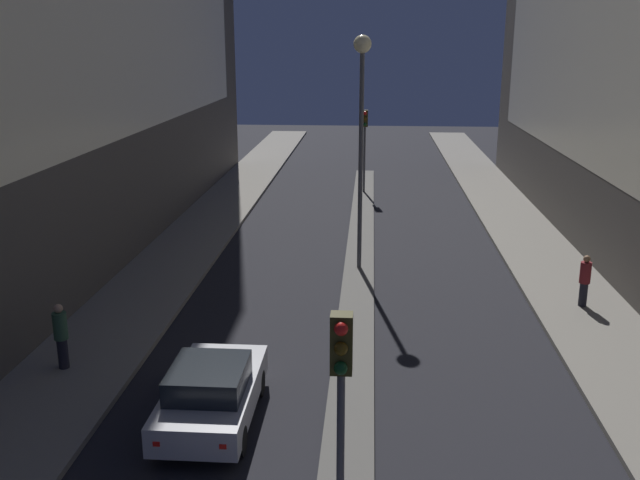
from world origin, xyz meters
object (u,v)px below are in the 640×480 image
Objects in this scene: pedestrian_on_left_sidewalk at (61,334)px; pedestrian_on_right_sidewalk at (585,279)px; traffic_light_mid at (365,132)px; traffic_light_near at (341,392)px; car_left_lane at (212,392)px; street_lamp at (362,99)px.

pedestrian_on_left_sidewalk reaches higher than pedestrian_on_right_sidewalk.
pedestrian_on_right_sidewalk is (7.16, -17.29, -2.38)m from traffic_light_mid.
traffic_light_near reaches higher than car_left_lane.
pedestrian_on_left_sidewalk is at bearing -129.21° from street_lamp.
traffic_light_mid is 0.54× the size of street_lamp.
street_lamp is 4.80× the size of pedestrian_on_left_sidewalk.
traffic_light_mid is 25.30m from car_left_lane.
pedestrian_on_left_sidewalk is at bearing -159.37° from pedestrian_on_right_sidewalk.
pedestrian_on_left_sidewalk is 15.60m from pedestrian_on_right_sidewalk.
traffic_light_near is 14.56m from pedestrian_on_right_sidewalk.
traffic_light_mid is 1.08× the size of car_left_lane.
car_left_lane is at bearing 122.76° from traffic_light_near.
traffic_light_near is 6.25m from car_left_lane.
traffic_light_near is at bearing -90.00° from street_lamp.
street_lamp is 9.60m from pedestrian_on_right_sidewalk.
traffic_light_mid reaches higher than pedestrian_on_left_sidewalk.
street_lamp is 12.87m from pedestrian_on_left_sidewalk.
pedestrian_on_left_sidewalk is at bearing 153.38° from car_left_lane.
traffic_light_near is 1.08× the size of car_left_lane.
street_lamp is 5.02× the size of pedestrian_on_right_sidewalk.
pedestrian_on_right_sidewalk is (7.16, 12.45, -2.38)m from traffic_light_near.
pedestrian_on_right_sidewalk is at bearing 36.91° from car_left_lane.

